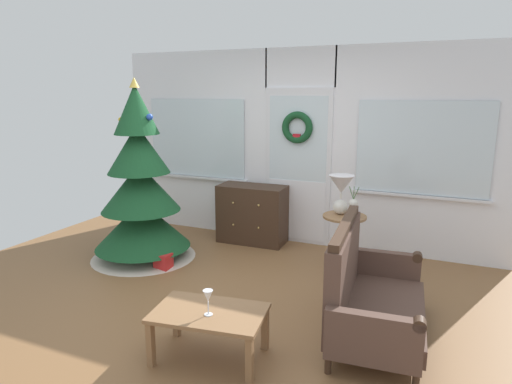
{
  "coord_description": "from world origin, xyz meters",
  "views": [
    {
      "loc": [
        1.82,
        -3.52,
        1.99
      ],
      "look_at": [
        0.05,
        0.55,
        1.0
      ],
      "focal_mm": 31.39,
      "sensor_mm": 36.0,
      "label": 1
    }
  ],
  "objects_px": {
    "flower_vase": "(353,207)",
    "wine_glass": "(208,297)",
    "gift_box": "(163,261)",
    "settee_sofa": "(366,293)",
    "table_lamp": "(341,189)",
    "christmas_tree": "(141,195)",
    "side_table": "(344,232)",
    "dresser_cabinet": "(252,214)",
    "coffee_table": "(209,318)"
  },
  "relations": [
    {
      "from": "flower_vase",
      "to": "wine_glass",
      "type": "height_order",
      "value": "flower_vase"
    },
    {
      "from": "wine_glass",
      "to": "gift_box",
      "type": "height_order",
      "value": "wine_glass"
    },
    {
      "from": "christmas_tree",
      "to": "dresser_cabinet",
      "type": "height_order",
      "value": "christmas_tree"
    },
    {
      "from": "settee_sofa",
      "to": "side_table",
      "type": "xyz_separation_m",
      "value": [
        -0.47,
        1.25,
        0.1
      ]
    },
    {
      "from": "flower_vase",
      "to": "gift_box",
      "type": "relative_size",
      "value": 1.98
    },
    {
      "from": "dresser_cabinet",
      "to": "wine_glass",
      "type": "xyz_separation_m",
      "value": [
        0.83,
        -2.67,
        0.13
      ]
    },
    {
      "from": "table_lamp",
      "to": "wine_glass",
      "type": "relative_size",
      "value": 2.26
    },
    {
      "from": "settee_sofa",
      "to": "wine_glass",
      "type": "bearing_deg",
      "value": -139.19
    },
    {
      "from": "table_lamp",
      "to": "coffee_table",
      "type": "height_order",
      "value": "table_lamp"
    },
    {
      "from": "settee_sofa",
      "to": "side_table",
      "type": "bearing_deg",
      "value": 110.53
    },
    {
      "from": "settee_sofa",
      "to": "side_table",
      "type": "height_order",
      "value": "settee_sofa"
    },
    {
      "from": "settee_sofa",
      "to": "gift_box",
      "type": "distance_m",
      "value": 2.46
    },
    {
      "from": "gift_box",
      "to": "settee_sofa",
      "type": "bearing_deg",
      "value": -12.44
    },
    {
      "from": "christmas_tree",
      "to": "side_table",
      "type": "bearing_deg",
      "value": 11.89
    },
    {
      "from": "wine_glass",
      "to": "side_table",
      "type": "bearing_deg",
      "value": 75.86
    },
    {
      "from": "christmas_tree",
      "to": "gift_box",
      "type": "distance_m",
      "value": 0.85
    },
    {
      "from": "table_lamp",
      "to": "wine_glass",
      "type": "height_order",
      "value": "table_lamp"
    },
    {
      "from": "table_lamp",
      "to": "gift_box",
      "type": "distance_m",
      "value": 2.19
    },
    {
      "from": "side_table",
      "to": "christmas_tree",
      "type": "bearing_deg",
      "value": -168.11
    },
    {
      "from": "table_lamp",
      "to": "flower_vase",
      "type": "distance_m",
      "value": 0.25
    },
    {
      "from": "table_lamp",
      "to": "coffee_table",
      "type": "bearing_deg",
      "value": -103.3
    },
    {
      "from": "christmas_tree",
      "to": "flower_vase",
      "type": "height_order",
      "value": "christmas_tree"
    },
    {
      "from": "side_table",
      "to": "coffee_table",
      "type": "height_order",
      "value": "side_table"
    },
    {
      "from": "dresser_cabinet",
      "to": "wine_glass",
      "type": "bearing_deg",
      "value": -72.68
    },
    {
      "from": "flower_vase",
      "to": "wine_glass",
      "type": "xyz_separation_m",
      "value": [
        -0.63,
        -2.05,
        -0.26
      ]
    },
    {
      "from": "gift_box",
      "to": "coffee_table",
      "type": "bearing_deg",
      "value": -44.45
    },
    {
      "from": "christmas_tree",
      "to": "dresser_cabinet",
      "type": "relative_size",
      "value": 2.37
    },
    {
      "from": "settee_sofa",
      "to": "table_lamp",
      "type": "distance_m",
      "value": 1.51
    },
    {
      "from": "christmas_tree",
      "to": "wine_glass",
      "type": "xyz_separation_m",
      "value": [
        1.83,
        -1.61,
        -0.26
      ]
    },
    {
      "from": "side_table",
      "to": "flower_vase",
      "type": "bearing_deg",
      "value": -30.96
    },
    {
      "from": "gift_box",
      "to": "flower_vase",
      "type": "bearing_deg",
      "value": 18.14
    },
    {
      "from": "coffee_table",
      "to": "settee_sofa",
      "type": "bearing_deg",
      "value": 38.37
    },
    {
      "from": "wine_glass",
      "to": "coffee_table",
      "type": "bearing_deg",
      "value": 114.96
    },
    {
      "from": "coffee_table",
      "to": "flower_vase",
      "type": "bearing_deg",
      "value": 71.82
    },
    {
      "from": "christmas_tree",
      "to": "wine_glass",
      "type": "bearing_deg",
      "value": -41.36
    },
    {
      "from": "christmas_tree",
      "to": "table_lamp",
      "type": "xyz_separation_m",
      "value": [
        2.3,
        0.54,
        0.17
      ]
    },
    {
      "from": "christmas_tree",
      "to": "coffee_table",
      "type": "distance_m",
      "value": 2.43
    },
    {
      "from": "table_lamp",
      "to": "gift_box",
      "type": "height_order",
      "value": "table_lamp"
    },
    {
      "from": "coffee_table",
      "to": "gift_box",
      "type": "xyz_separation_m",
      "value": [
        -1.36,
        1.34,
        -0.24
      ]
    },
    {
      "from": "table_lamp",
      "to": "gift_box",
      "type": "bearing_deg",
      "value": -157.72
    },
    {
      "from": "settee_sofa",
      "to": "wine_glass",
      "type": "distance_m",
      "value": 1.33
    },
    {
      "from": "dresser_cabinet",
      "to": "table_lamp",
      "type": "bearing_deg",
      "value": -21.74
    },
    {
      "from": "settee_sofa",
      "to": "flower_vase",
      "type": "relative_size",
      "value": 4.11
    },
    {
      "from": "settee_sofa",
      "to": "gift_box",
      "type": "relative_size",
      "value": 8.14
    },
    {
      "from": "flower_vase",
      "to": "coffee_table",
      "type": "distance_m",
      "value": 2.15
    },
    {
      "from": "dresser_cabinet",
      "to": "gift_box",
      "type": "height_order",
      "value": "dresser_cabinet"
    },
    {
      "from": "side_table",
      "to": "table_lamp",
      "type": "xyz_separation_m",
      "value": [
        -0.06,
        0.04,
        0.48
      ]
    },
    {
      "from": "dresser_cabinet",
      "to": "gift_box",
      "type": "bearing_deg",
      "value": -113.37
    },
    {
      "from": "table_lamp",
      "to": "gift_box",
      "type": "xyz_separation_m",
      "value": [
        -1.86,
        -0.76,
        -0.86
      ]
    },
    {
      "from": "settee_sofa",
      "to": "wine_glass",
      "type": "relative_size",
      "value": 7.37
    }
  ]
}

